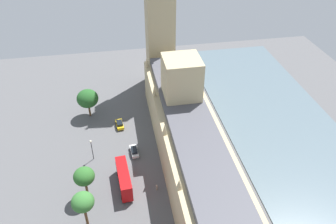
{
  "coord_description": "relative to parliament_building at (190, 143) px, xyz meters",
  "views": [
    {
      "loc": [
        13.68,
        56.02,
        60.06
      ],
      "look_at": [
        1.0,
        -14.65,
        7.4
      ],
      "focal_mm": 35.72,
      "sensor_mm": 36.0,
      "label": 1
    }
  ],
  "objects": [
    {
      "name": "ground_plane",
      "position": [
        1.99,
        1.61,
        -7.45
      ],
      "size": [
        139.98,
        139.98,
        0.0
      ],
      "primitive_type": "plane",
      "color": "#565659"
    },
    {
      "name": "river_thames",
      "position": [
        -29.57,
        1.61,
        -7.32
      ],
      "size": [
        32.45,
        125.98,
        0.25
      ],
      "primitive_type": "cube",
      "color": "slate",
      "rests_on": "ground"
    },
    {
      "name": "parliament_building",
      "position": [
        0.0,
        0.0,
        0.0
      ],
      "size": [
        13.79,
        69.98,
        23.95
      ],
      "color": "tan",
      "rests_on": "ground"
    },
    {
      "name": "car_yellow_cab_near_tower",
      "position": [
        16.09,
        -18.46,
        -6.56
      ],
      "size": [
        2.36,
        4.62,
        1.74
      ],
      "rotation": [
        0.0,
        0.0,
        3.25
      ],
      "color": "gold",
      "rests_on": "ground"
    },
    {
      "name": "car_white_far_end",
      "position": [
        13.07,
        -6.49,
        -6.56
      ],
      "size": [
        2.15,
        4.77,
        1.74
      ],
      "rotation": [
        0.0,
        0.0,
        3.24
      ],
      "color": "silver",
      "rests_on": "ground"
    },
    {
      "name": "double_decker_bus_kerbside",
      "position": [
        16.32,
        4.06,
        -4.81
      ],
      "size": [
        3.29,
        10.65,
        4.75
      ],
      "rotation": [
        0.0,
        0.0,
        3.21
      ],
      "color": "#B20C0F",
      "rests_on": "ground"
    },
    {
      "name": "pedestrian_corner",
      "position": [
        9.12,
        6.44,
        -6.74
      ],
      "size": [
        0.61,
        0.51,
        1.57
      ],
      "rotation": [
        0.0,
        0.0,
        1.38
      ],
      "color": "gray",
      "rests_on": "ground"
    },
    {
      "name": "plane_tree_under_trees",
      "position": [
        24.65,
        5.77,
        -0.85
      ],
      "size": [
        4.6,
        4.6,
        8.63
      ],
      "color": "brown",
      "rests_on": "ground"
    },
    {
      "name": "plane_tree_trailing",
      "position": [
        24.68,
        12.95,
        -0.5
      ],
      "size": [
        4.58,
        4.58,
        8.98
      ],
      "color": "brown",
      "rests_on": "ground"
    },
    {
      "name": "plane_tree_opposite_hall",
      "position": [
        24.45,
        -25.4,
        -1.37
      ],
      "size": [
        6.21,
        6.21,
        8.74
      ],
      "color": "brown",
      "rests_on": "ground"
    },
    {
      "name": "street_lamp_by_river_gate",
      "position": [
        23.46,
        -6.38,
        -3.1
      ],
      "size": [
        0.56,
        0.56,
        6.22
      ],
      "color": "black",
      "rests_on": "ground"
    }
  ]
}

